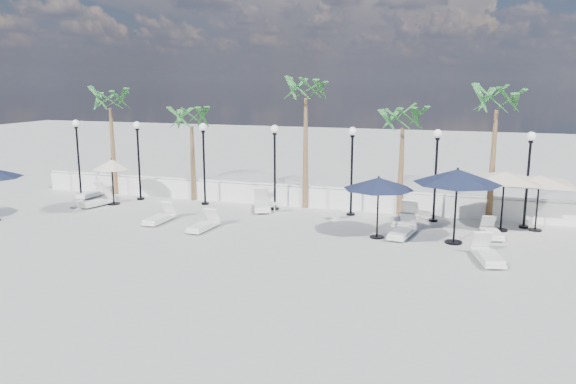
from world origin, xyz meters
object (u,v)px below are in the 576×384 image
(parasol_cream_sq_a, at_px, (540,175))
(lounger_5, at_px, (402,231))
(lounger_2, at_px, (204,225))
(parasol_navy_right, at_px, (457,177))
(lounger_1, at_px, (98,202))
(parasol_cream_sq_b, at_px, (505,172))
(parasol_cream_small, at_px, (112,165))
(lounger_6, at_px, (492,232))
(lounger_4, at_px, (262,204))
(lounger_7, at_px, (487,254))
(lounger_3, at_px, (160,217))
(parasol_navy_mid, at_px, (379,184))
(lounger_8, at_px, (406,218))
(lounger_0, at_px, (92,193))

(parasol_cream_sq_a, bearing_deg, lounger_5, -152.36)
(lounger_2, distance_m, parasol_cream_sq_a, 13.14)
(parasol_navy_right, bearing_deg, parasol_cream_sq_a, 42.69)
(lounger_1, distance_m, parasol_cream_sq_b, 17.87)
(lounger_1, bearing_deg, parasol_cream_small, 64.38)
(parasol_navy_right, bearing_deg, lounger_6, 42.94)
(lounger_4, distance_m, parasol_cream_sq_b, 10.35)
(lounger_7, distance_m, parasol_cream_sq_b, 4.73)
(lounger_3, relative_size, parasol_cream_small, 0.84)
(lounger_1, bearing_deg, parasol_navy_mid, 9.74)
(lounger_1, relative_size, parasol_cream_sq_b, 0.36)
(lounger_7, bearing_deg, parasol_navy_right, 106.74)
(lounger_4, distance_m, parasol_navy_right, 9.13)
(parasol_navy_mid, bearing_deg, lounger_2, -171.18)
(lounger_3, bearing_deg, parasol_navy_right, 3.76)
(lounger_8, bearing_deg, lounger_2, -149.45)
(parasol_navy_mid, relative_size, parasol_cream_small, 1.18)
(lounger_3, height_order, lounger_4, lounger_4)
(parasol_navy_right, distance_m, parasol_cream_small, 15.62)
(lounger_5, relative_size, lounger_6, 1.14)
(lounger_1, height_order, parasol_cream_small, parasol_cream_small)
(parasol_navy_mid, bearing_deg, lounger_4, 152.69)
(lounger_8, bearing_deg, lounger_4, -179.03)
(lounger_2, height_order, parasol_navy_mid, parasol_navy_mid)
(lounger_2, height_order, parasol_cream_sq_a, parasol_cream_sq_a)
(lounger_2, bearing_deg, lounger_5, 13.56)
(lounger_2, height_order, lounger_3, lounger_3)
(lounger_2, xyz_separation_m, parasol_cream_small, (-6.13, 2.90, 1.66))
(lounger_0, height_order, parasol_navy_mid, parasol_navy_mid)
(lounger_3, relative_size, lounger_6, 1.05)
(lounger_6, height_order, parasol_navy_right, parasol_navy_right)
(lounger_5, bearing_deg, lounger_4, 168.78)
(lounger_2, relative_size, parasol_cream_sq_a, 0.38)
(lounger_3, relative_size, lounger_8, 0.85)
(lounger_2, xyz_separation_m, parasol_cream_sq_b, (11.09, 3.51, 2.11))
(parasol_cream_small, bearing_deg, lounger_8, 1.85)
(lounger_7, relative_size, lounger_8, 0.96)
(lounger_1, xyz_separation_m, parasol_cream_small, (0.49, 0.56, 1.67))
(lounger_6, bearing_deg, parasol_cream_sq_b, 59.42)
(lounger_5, distance_m, parasol_cream_sq_b, 4.64)
(lounger_6, xyz_separation_m, lounger_7, (-0.24, -3.11, 0.04))
(lounger_5, xyz_separation_m, parasol_cream_sq_a, (4.85, 2.54, 1.95))
(lounger_8, relative_size, parasol_cream_sq_a, 0.45)
(parasol_navy_mid, bearing_deg, parasol_cream_small, 171.64)
(lounger_0, xyz_separation_m, lounger_1, (1.53, -1.61, -0.01))
(lounger_5, bearing_deg, parasol_navy_right, 3.40)
(parasol_navy_mid, relative_size, parasol_navy_right, 0.84)
(lounger_6, relative_size, lounger_7, 0.84)
(lounger_6, bearing_deg, lounger_7, -106.49)
(parasol_cream_sq_b, bearing_deg, parasol_navy_right, -126.11)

